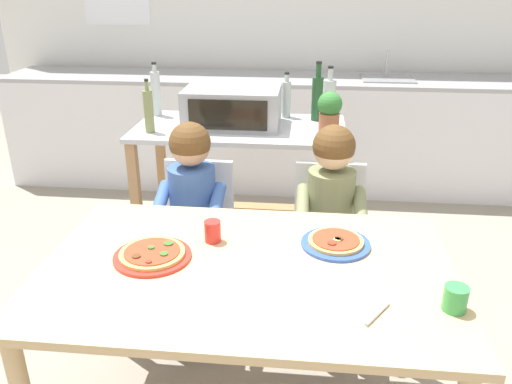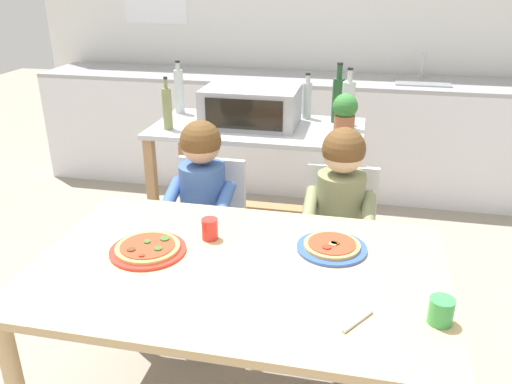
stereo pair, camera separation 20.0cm
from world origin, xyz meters
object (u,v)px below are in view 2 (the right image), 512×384
at_px(child_in_olive_shirt, 339,213).
at_px(pizza_plate_blue_rimmed, 332,247).
at_px(bottle_tall_green_wine, 167,108).
at_px(dining_chair_right, 338,238).
at_px(child_in_blue_striped_shirt, 199,203).
at_px(bottle_slim_sauce, 307,99).
at_px(kitchen_island_cart, 258,177).
at_px(potted_herb_plant, 345,116).
at_px(serving_spoon, 358,321).
at_px(bottle_dark_olive_oil, 338,99).
at_px(bottle_squat_spirits, 179,91).
at_px(dining_table, 238,288).
at_px(bottle_clear_vinegar, 348,104).
at_px(dining_chair_left, 208,228).
at_px(pizza_plate_red_rimmed, 148,249).
at_px(drinking_cup_red, 210,229).
at_px(drinking_cup_green, 441,311).
at_px(toaster_oven, 251,107).

relative_size(child_in_olive_shirt, pizza_plate_blue_rimmed, 4.02).
xyz_separation_m(bottle_tall_green_wine, dining_chair_right, (0.94, -0.25, -0.54)).
bearing_deg(bottle_tall_green_wine, child_in_blue_striped_shirt, -54.00).
bearing_deg(bottle_slim_sauce, kitchen_island_cart, -137.36).
height_order(potted_herb_plant, child_in_olive_shirt, potted_herb_plant).
bearing_deg(dining_chair_right, child_in_blue_striped_shirt, -167.18).
distance_m(bottle_tall_green_wine, serving_spoon, 1.65).
distance_m(bottle_dark_olive_oil, bottle_slim_sauce, 0.18).
bearing_deg(child_in_blue_striped_shirt, bottle_squat_spirits, 115.17).
relative_size(kitchen_island_cart, dining_table, 0.80).
distance_m(bottle_clear_vinegar, potted_herb_plant, 0.25).
height_order(kitchen_island_cart, bottle_tall_green_wine, bottle_tall_green_wine).
xyz_separation_m(potted_herb_plant, dining_chair_left, (-0.63, -0.25, -0.55)).
height_order(bottle_squat_spirits, bottle_tall_green_wine, bottle_squat_spirits).
distance_m(dining_table, child_in_olive_shirt, 0.72).
height_order(bottle_tall_green_wine, child_in_olive_shirt, bottle_tall_green_wine).
distance_m(potted_herb_plant, pizza_plate_red_rimmed, 1.19).
bearing_deg(serving_spoon, drinking_cup_red, 144.80).
height_order(pizza_plate_blue_rimmed, drinking_cup_red, drinking_cup_red).
height_order(kitchen_island_cart, serving_spoon, kitchen_island_cart).
bearing_deg(dining_chair_right, drinking_cup_red, -127.51).
xyz_separation_m(kitchen_island_cart, dining_chair_right, (0.49, -0.41, -0.12)).
bearing_deg(dining_chair_right, bottle_clear_vinegar, 91.71).
bearing_deg(bottle_tall_green_wine, potted_herb_plant, -1.97).
xyz_separation_m(bottle_clear_vinegar, drinking_cup_green, (0.35, -1.41, -0.25)).
height_order(bottle_tall_green_wine, drinking_cup_red, bottle_tall_green_wine).
xyz_separation_m(pizza_plate_blue_rimmed, drinking_cup_green, (0.34, -0.36, 0.03)).
relative_size(bottle_slim_sauce, pizza_plate_blue_rimmed, 1.00).
bearing_deg(dining_chair_right, bottle_squat_spirits, 149.48).
bearing_deg(bottle_squat_spirits, bottle_slim_sauce, 2.94).
xyz_separation_m(toaster_oven, potted_herb_plant, (0.51, -0.20, 0.03)).
distance_m(bottle_tall_green_wine, dining_table, 1.25).
distance_m(toaster_oven, dining_chair_left, 0.70).
bearing_deg(pizza_plate_blue_rimmed, dining_chair_left, 139.46).
bearing_deg(kitchen_island_cart, bottle_clear_vinegar, 7.38).
relative_size(child_in_blue_striped_shirt, serving_spoon, 7.41).
xyz_separation_m(bottle_tall_green_wine, dining_chair_left, (0.29, -0.28, -0.54)).
distance_m(pizza_plate_blue_rimmed, serving_spoon, 0.43).
height_order(kitchen_island_cart, bottle_slim_sauce, bottle_slim_sauce).
height_order(potted_herb_plant, pizza_plate_red_rimmed, potted_herb_plant).
xyz_separation_m(bottle_clear_vinegar, potted_herb_plant, (-0.00, -0.25, 0.00)).
distance_m(drinking_cup_green, serving_spoon, 0.24).
bearing_deg(serving_spoon, child_in_olive_shirt, 97.00).
xyz_separation_m(toaster_oven, child_in_olive_shirt, (0.53, -0.54, -0.33)).
bearing_deg(dining_chair_right, bottle_tall_green_wine, 165.08).
bearing_deg(bottle_dark_olive_oil, dining_chair_right, -82.71).
xyz_separation_m(toaster_oven, bottle_squat_spirits, (-0.47, 0.17, 0.03)).
bearing_deg(child_in_blue_striped_shirt, pizza_plate_red_rimmed, -89.98).
xyz_separation_m(bottle_dark_olive_oil, child_in_blue_striped_shirt, (-0.58, -0.73, -0.36)).
relative_size(bottle_tall_green_wine, serving_spoon, 1.99).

